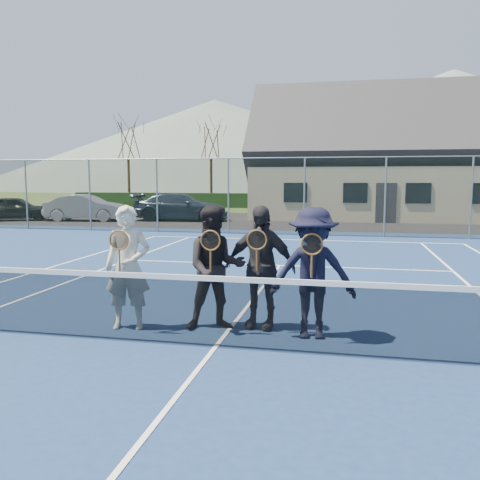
{
  "coord_description": "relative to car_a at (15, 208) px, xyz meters",
  "views": [
    {
      "loc": [
        1.63,
        -6.15,
        2.19
      ],
      "look_at": [
        0.01,
        1.5,
        1.25
      ],
      "focal_mm": 38.0,
      "sensor_mm": 36.0,
      "label": 1
    }
  ],
  "objects": [
    {
      "name": "tarmac_carpark",
      "position": [
        11.57,
        2.37,
        -0.64
      ],
      "size": [
        40.0,
        12.0,
        0.01
      ],
      "primitive_type": "cube",
      "color": "black",
      "rests_on": "ground"
    },
    {
      "name": "tennis_net",
      "position": [
        15.57,
        -17.63,
        -0.1
      ],
      "size": [
        11.68,
        0.08,
        1.1
      ],
      "color": "slate",
      "rests_on": "ground"
    },
    {
      "name": "tree_a",
      "position": [
        -0.43,
        15.37,
        5.15
      ],
      "size": [
        3.2,
        3.2,
        7.77
      ],
      "color": "#3D2516",
      "rests_on": "ground"
    },
    {
      "name": "court_markings",
      "position": [
        15.57,
        -17.63,
        -0.62
      ],
      "size": [
        11.03,
        23.83,
        0.01
      ],
      "color": "white",
      "rests_on": "court_surface"
    },
    {
      "name": "car_b",
      "position": [
        3.81,
        0.52,
        0.05
      ],
      "size": [
        4.32,
        1.91,
        1.38
      ],
      "primitive_type": "imported",
      "rotation": [
        0.0,
        0.0,
        1.68
      ],
      "color": "#94959C",
      "rests_on": "ground"
    },
    {
      "name": "tree_b",
      "position": [
        6.57,
        15.37,
        5.15
      ],
      "size": [
        3.2,
        3.2,
        7.77
      ],
      "color": "#351F13",
      "rests_on": "ground"
    },
    {
      "name": "hedge_row",
      "position": [
        15.57,
        14.37,
        -0.09
      ],
      "size": [
        40.0,
        1.2,
        1.1
      ],
      "primitive_type": "cube",
      "color": "black",
      "rests_on": "ground"
    },
    {
      "name": "clubhouse",
      "position": [
        19.57,
        6.36,
        3.35
      ],
      "size": [
        15.6,
        8.2,
        7.7
      ],
      "color": "beige",
      "rests_on": "ground"
    },
    {
      "name": "car_c",
      "position": [
        8.6,
        1.68,
        0.08
      ],
      "size": [
        5.13,
        2.4,
        1.45
      ],
      "primitive_type": "imported",
      "rotation": [
        0.0,
        0.0,
        1.65
      ],
      "color": "#1A2534",
      "rests_on": "ground"
    },
    {
      "name": "player_d",
      "position": [
        16.76,
        -16.93,
        0.28
      ],
      "size": [
        1.22,
        0.77,
        1.8
      ],
      "color": "black",
      "rests_on": "court_surface"
    },
    {
      "name": "hill_west",
      "position": [
        -9.43,
        77.37,
        8.36
      ],
      "size": [
        110.0,
        110.0,
        18.0
      ],
      "primitive_type": "cone",
      "color": "#526259",
      "rests_on": "ground"
    },
    {
      "name": "ground",
      "position": [
        15.57,
        2.37,
        -0.64
      ],
      "size": [
        220.0,
        220.0,
        0.0
      ],
      "primitive_type": "plane",
      "color": "#324619",
      "rests_on": "ground"
    },
    {
      "name": "player_a",
      "position": [
        14.11,
        -17.04,
        0.28
      ],
      "size": [
        0.73,
        0.56,
        1.8
      ],
      "color": "beige",
      "rests_on": "court_surface"
    },
    {
      "name": "player_b",
      "position": [
        15.36,
        -16.81,
        0.28
      ],
      "size": [
        1.05,
        0.93,
        1.8
      ],
      "color": "black",
      "rests_on": "court_surface"
    },
    {
      "name": "court_surface",
      "position": [
        15.57,
        -17.63,
        -0.63
      ],
      "size": [
        30.0,
        30.0,
        0.02
      ],
      "primitive_type": "cube",
      "color": "navy",
      "rests_on": "ground"
    },
    {
      "name": "hill_centre",
      "position": [
        35.57,
        77.37,
        10.36
      ],
      "size": [
        120.0,
        120.0,
        22.0
      ],
      "primitive_type": "cone",
      "color": "slate",
      "rests_on": "ground"
    },
    {
      "name": "tree_c",
      "position": [
        17.57,
        15.37,
        5.15
      ],
      "size": [
        3.2,
        3.2,
        7.77
      ],
      "color": "#3A2115",
      "rests_on": "ground"
    },
    {
      "name": "car_a",
      "position": [
        0.0,
        0.0,
        0.0
      ],
      "size": [
        4.06,
        2.93,
        1.29
      ],
      "primitive_type": "imported",
      "rotation": [
        0.0,
        0.0,
        1.99
      ],
      "color": "black",
      "rests_on": "ground"
    },
    {
      "name": "player_c",
      "position": [
        15.98,
        -16.61,
        0.28
      ],
      "size": [
        1.1,
        0.57,
        1.8
      ],
      "color": "black",
      "rests_on": "court_surface"
    },
    {
      "name": "perimeter_fence",
      "position": [
        15.57,
        -4.13,
        0.88
      ],
      "size": [
        30.07,
        0.07,
        3.02
      ],
      "color": "slate",
      "rests_on": "ground"
    }
  ]
}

